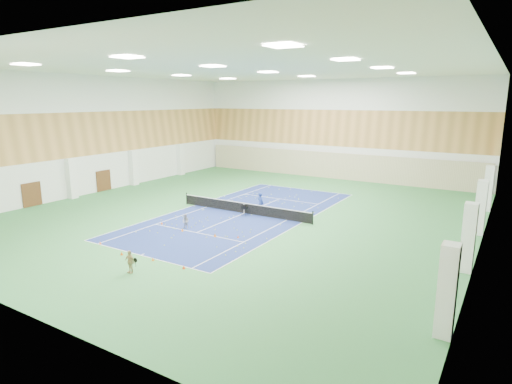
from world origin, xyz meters
TOP-DOWN VIEW (x-y plane):
  - ground at (0.00, 0.00)m, footprint 40.00×40.00m
  - room_shell at (0.00, 0.00)m, footprint 36.00×40.00m
  - wood_cladding at (0.00, 0.00)m, footprint 36.00×40.00m
  - ceiling_light_grid at (0.00, 0.00)m, footprint 21.40×25.40m
  - court_surface at (0.00, 0.00)m, footprint 10.97×23.77m
  - tennis_balls_scatter at (0.00, 0.00)m, footprint 10.57×22.77m
  - tennis_net at (0.00, 0.00)m, footprint 12.80×0.10m
  - back_curtain at (0.00, 19.75)m, footprint 35.40×0.16m
  - door_left_a at (-17.92, -8.00)m, footprint 0.08×1.80m
  - door_left_b at (-17.92, 0.00)m, footprint 0.08×1.80m
  - coach at (1.29, 0.60)m, footprint 0.79×0.64m
  - child_court at (-1.35, -6.00)m, footprint 0.58×0.47m
  - child_apron at (1.56, -14.15)m, footprint 0.80×0.38m
  - ball_cart at (0.43, -0.60)m, footprint 0.57×0.57m
  - cone_svc_a at (-3.71, -6.14)m, footprint 0.19×0.19m
  - cone_svc_b at (-1.12, -6.68)m, footprint 0.20×0.20m
  - cone_svc_c at (1.72, -6.44)m, footprint 0.23×0.23m
  - cone_svc_d at (3.27, -5.81)m, footprint 0.17×0.17m
  - cone_base_a at (-3.91, -11.82)m, footprint 0.17×0.17m
  - cone_base_b at (-1.09, -12.46)m, footprint 0.19×0.19m
  - cone_base_c at (1.29, -12.13)m, footprint 0.19×0.19m
  - cone_base_d at (3.74, -12.13)m, footprint 0.19×0.19m

SIDE VIEW (x-z plane):
  - ground at x=0.00m, z-range 0.00..0.00m
  - court_surface at x=0.00m, z-range 0.00..0.01m
  - tennis_balls_scatter at x=0.00m, z-range 0.01..0.08m
  - cone_svc_d at x=3.27m, z-range 0.00..0.19m
  - cone_base_a at x=-3.91m, z-range 0.00..0.19m
  - cone_base_c at x=1.29m, z-range 0.00..0.21m
  - cone_svc_a at x=-3.71m, z-range 0.00..0.21m
  - cone_base_d at x=3.74m, z-range 0.00..0.21m
  - cone_base_b at x=-1.09m, z-range 0.00..0.21m
  - cone_svc_b at x=-1.12m, z-range 0.00..0.22m
  - cone_svc_c at x=1.72m, z-range 0.00..0.25m
  - ball_cart at x=0.43m, z-range 0.00..0.86m
  - tennis_net at x=0.00m, z-range 0.00..1.10m
  - child_court at x=-1.35m, z-range 0.00..1.12m
  - child_apron at x=1.56m, z-range 0.00..1.33m
  - coach at x=1.29m, z-range 0.00..1.88m
  - door_left_a at x=-17.92m, z-range 0.00..2.20m
  - door_left_b at x=-17.92m, z-range 0.00..2.20m
  - back_curtain at x=0.00m, z-range 0.00..3.20m
  - room_shell at x=0.00m, z-range 0.00..12.00m
  - wood_cladding at x=0.00m, z-range 4.00..12.00m
  - ceiling_light_grid at x=0.00m, z-range 11.89..11.95m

